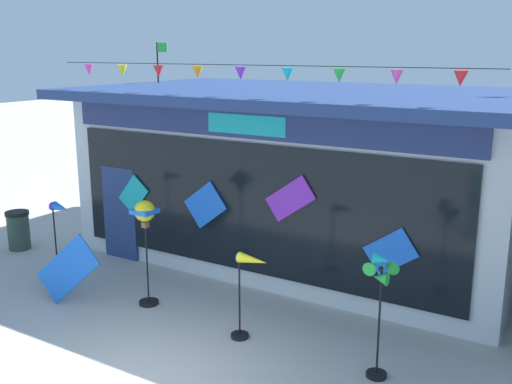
# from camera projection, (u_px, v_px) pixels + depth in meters

# --- Properties ---
(kite_shop_building) EXTENTS (9.38, 5.83, 4.59)m
(kite_shop_building) POSITION_uv_depth(u_px,v_px,m) (309.00, 171.00, 12.88)
(kite_shop_building) COLOR silver
(kite_shop_building) RESTS_ON ground_plane
(wind_spinner_far_left) EXTENTS (0.63, 0.30, 1.62)m
(wind_spinner_far_left) POSITION_uv_depth(u_px,v_px,m) (60.00, 229.00, 11.17)
(wind_spinner_far_left) COLOR black
(wind_spinner_far_left) RESTS_ON ground_plane
(wind_spinner_left) EXTENTS (0.37, 0.37, 1.90)m
(wind_spinner_left) POSITION_uv_depth(u_px,v_px,m) (145.00, 222.00, 10.15)
(wind_spinner_left) COLOR black
(wind_spinner_left) RESTS_ON ground_plane
(wind_spinner_center_left) EXTENTS (0.64, 0.29, 1.42)m
(wind_spinner_center_left) POSITION_uv_depth(u_px,v_px,m) (248.00, 280.00, 8.97)
(wind_spinner_center_left) COLOR black
(wind_spinner_center_left) RESTS_ON ground_plane
(wind_spinner_center_right) EXTENTS (0.44, 0.29, 1.82)m
(wind_spinner_center_right) POSITION_uv_depth(u_px,v_px,m) (380.00, 288.00, 7.84)
(wind_spinner_center_right) COLOR black
(wind_spinner_center_right) RESTS_ON ground_plane
(trash_bin) EXTENTS (0.52, 0.52, 0.88)m
(trash_bin) POSITION_uv_depth(u_px,v_px,m) (19.00, 230.00, 13.33)
(trash_bin) COLOR #2D4238
(trash_bin) RESTS_ON ground_plane
(display_kite_on_ground) EXTENTS (1.29, 0.35, 1.29)m
(display_kite_on_ground) POSITION_uv_depth(u_px,v_px,m) (68.00, 269.00, 10.40)
(display_kite_on_ground) COLOR blue
(display_kite_on_ground) RESTS_ON ground_plane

